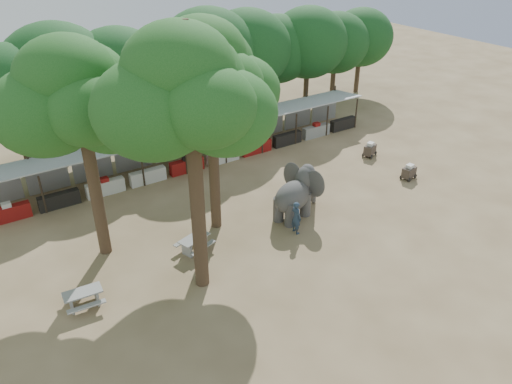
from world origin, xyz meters
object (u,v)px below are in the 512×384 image
picnic_table_near (83,297)px  cart_back (370,149)px  yard_tree_back (205,75)px  cart_front (409,172)px  handler (296,217)px  picnic_table_far (194,242)px  yard_tree_center (185,94)px  elephant (297,193)px  yard_tree_left (74,98)px

picnic_table_near → cart_back: cart_back is taller
yard_tree_back → cart_front: size_ratio=9.86×
handler → cart_front: 10.15m
picnic_table_far → cart_back: (15.87, 3.47, -0.02)m
picnic_table_near → yard_tree_center: bearing=-9.4°
elephant → handler: elephant is taller
cart_front → elephant: bearing=165.8°
yard_tree_left → cart_back: (19.89, 0.79, -7.68)m
yard_tree_left → picnic_table_far: bearing=-33.7°
cart_back → elephant: bearing=178.3°
yard_tree_center → picnic_table_near: yard_tree_center is taller
handler → yard_tree_center: bearing=97.1°
handler → cart_back: 11.59m
yard_tree_left → cart_front: size_ratio=9.56×
yard_tree_left → handler: 12.60m
picnic_table_far → cart_back: bearing=-5.9°
yard_tree_left → elephant: 12.86m
yard_tree_left → cart_back: bearing=2.3°
yard_tree_back → cart_front: bearing=-9.2°
yard_tree_center → picnic_table_near: size_ratio=6.81×
cart_front → cart_back: cart_back is taller
picnic_table_near → cart_front: size_ratio=1.53×
yard_tree_left → handler: (9.43, -4.18, -7.24)m
yard_tree_left → cart_back: yard_tree_left is taller
yard_tree_back → cart_back: 16.14m
picnic_table_near → cart_front: 21.54m
elephant → cart_back: bearing=4.0°
cart_back → yard_tree_left: bearing=159.9°
picnic_table_far → yard_tree_center: bearing=-131.9°
yard_tree_left → yard_tree_back: yard_tree_back is taller
yard_tree_left → cart_front: (19.52, -3.18, -7.70)m
picnic_table_near → yard_tree_left: bearing=66.3°
elephant → cart_back: size_ratio=3.07×
yard_tree_back → cart_back: bearing=7.3°
elephant → picnic_table_near: (-12.61, -1.04, -0.90)m
handler → picnic_table_near: 11.45m
yard_tree_left → elephant: yard_tree_left is taller
yard_tree_back → cart_front: yard_tree_back is taller
picnic_table_far → cart_back: 16.25m
yard_tree_back → cart_front: (13.52, -2.18, -8.04)m
yard_tree_back → elephant: size_ratio=2.93×
yard_tree_back → elephant: (4.60, -1.71, -7.10)m
yard_tree_back → handler: (3.43, -3.18, -7.59)m
yard_tree_center → cart_back: (16.89, 5.79, -8.69)m
handler → cart_front: (10.09, 1.01, -0.46)m
yard_tree_left → cart_front: 21.22m
elephant → picnic_table_far: 6.64m
elephant → cart_front: size_ratio=3.36×
elephant → yard_tree_left: bearing=149.0°
yard_tree_back → elephant: yard_tree_back is taller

